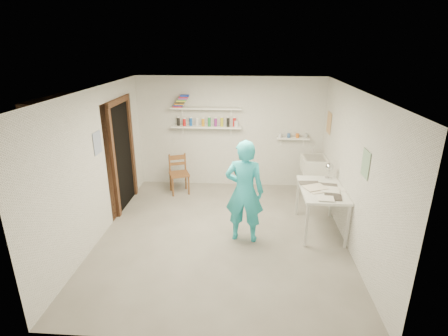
# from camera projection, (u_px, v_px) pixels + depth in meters

# --- Properties ---
(floor) EXTENTS (4.00, 4.50, 0.02)m
(floor) POSITION_uv_depth(u_px,v_px,m) (222.00, 235.00, 5.88)
(floor) COLOR slate
(floor) RESTS_ON ground
(ceiling) EXTENTS (4.00, 4.50, 0.02)m
(ceiling) POSITION_uv_depth(u_px,v_px,m) (222.00, 89.00, 5.06)
(ceiling) COLOR silver
(ceiling) RESTS_ON wall_back
(wall_back) EXTENTS (4.00, 0.02, 2.40)m
(wall_back) POSITION_uv_depth(u_px,v_px,m) (230.00, 133.00, 7.59)
(wall_back) COLOR silver
(wall_back) RESTS_ON ground
(wall_front) EXTENTS (4.00, 0.02, 2.40)m
(wall_front) POSITION_uv_depth(u_px,v_px,m) (205.00, 247.00, 3.35)
(wall_front) COLOR silver
(wall_front) RESTS_ON ground
(wall_left) EXTENTS (0.02, 4.50, 2.40)m
(wall_left) POSITION_uv_depth(u_px,v_px,m) (97.00, 165.00, 5.60)
(wall_left) COLOR silver
(wall_left) RESTS_ON ground
(wall_right) EXTENTS (0.02, 4.50, 2.40)m
(wall_right) POSITION_uv_depth(u_px,v_px,m) (353.00, 171.00, 5.33)
(wall_right) COLOR silver
(wall_right) RESTS_ON ground
(doorway_recess) EXTENTS (0.02, 0.90, 2.00)m
(doorway_recess) POSITION_uv_depth(u_px,v_px,m) (122.00, 156.00, 6.65)
(doorway_recess) COLOR black
(doorway_recess) RESTS_ON wall_left
(corridor_box) EXTENTS (1.40, 1.50, 2.10)m
(corridor_box) POSITION_uv_depth(u_px,v_px,m) (86.00, 153.00, 6.68)
(corridor_box) COLOR brown
(corridor_box) RESTS_ON ground
(door_lintel) EXTENTS (0.06, 1.05, 0.10)m
(door_lintel) POSITION_uv_depth(u_px,v_px,m) (118.00, 101.00, 6.29)
(door_lintel) COLOR brown
(door_lintel) RESTS_ON wall_left
(door_jamb_near) EXTENTS (0.06, 0.10, 2.00)m
(door_jamb_near) POSITION_uv_depth(u_px,v_px,m) (114.00, 165.00, 6.18)
(door_jamb_near) COLOR brown
(door_jamb_near) RESTS_ON ground
(door_jamb_far) EXTENTS (0.06, 0.10, 2.00)m
(door_jamb_far) POSITION_uv_depth(u_px,v_px,m) (132.00, 149.00, 7.12)
(door_jamb_far) COLOR brown
(door_jamb_far) RESTS_ON ground
(shelf_lower) EXTENTS (1.50, 0.22, 0.03)m
(shelf_lower) POSITION_uv_depth(u_px,v_px,m) (206.00, 127.00, 7.45)
(shelf_lower) COLOR white
(shelf_lower) RESTS_ON wall_back
(shelf_upper) EXTENTS (1.50, 0.22, 0.03)m
(shelf_upper) POSITION_uv_depth(u_px,v_px,m) (206.00, 108.00, 7.31)
(shelf_upper) COLOR white
(shelf_upper) RESTS_ON wall_back
(ledge_shelf) EXTENTS (0.70, 0.14, 0.03)m
(ledge_shelf) POSITION_uv_depth(u_px,v_px,m) (293.00, 138.00, 7.44)
(ledge_shelf) COLOR white
(ledge_shelf) RESTS_ON wall_back
(poster_left) EXTENTS (0.01, 0.28, 0.36)m
(poster_left) POSITION_uv_depth(u_px,v_px,m) (97.00, 143.00, 5.52)
(poster_left) COLOR #334C7F
(poster_left) RESTS_ON wall_left
(poster_right_a) EXTENTS (0.01, 0.34, 0.42)m
(poster_right_a) POSITION_uv_depth(u_px,v_px,m) (329.00, 123.00, 6.91)
(poster_right_a) COLOR #995933
(poster_right_a) RESTS_ON wall_right
(poster_right_b) EXTENTS (0.01, 0.30, 0.38)m
(poster_right_b) POSITION_uv_depth(u_px,v_px,m) (366.00, 164.00, 4.72)
(poster_right_b) COLOR #3F724C
(poster_right_b) RESTS_ON wall_right
(belfast_sink) EXTENTS (0.48, 0.60, 0.30)m
(belfast_sink) POSITION_uv_depth(u_px,v_px,m) (314.00, 165.00, 7.12)
(belfast_sink) COLOR white
(belfast_sink) RESTS_ON wall_right
(man) EXTENTS (0.66, 0.47, 1.68)m
(man) POSITION_uv_depth(u_px,v_px,m) (244.00, 192.00, 5.48)
(man) COLOR #27B5C5
(man) RESTS_ON ground
(wall_clock) EXTENTS (0.30, 0.07, 0.30)m
(wall_clock) POSITION_uv_depth(u_px,v_px,m) (243.00, 170.00, 5.59)
(wall_clock) COLOR beige
(wall_clock) RESTS_ON man
(wooden_chair) EXTENTS (0.50, 0.49, 0.85)m
(wooden_chair) POSITION_uv_depth(u_px,v_px,m) (179.00, 174.00, 7.38)
(wooden_chair) COLOR brown
(wooden_chair) RESTS_ON ground
(work_table) EXTENTS (0.70, 1.17, 0.78)m
(work_table) POSITION_uv_depth(u_px,v_px,m) (320.00, 210.00, 5.89)
(work_table) COLOR silver
(work_table) RESTS_ON ground
(desk_lamp) EXTENTS (0.15, 0.15, 0.15)m
(desk_lamp) POSITION_uv_depth(u_px,v_px,m) (330.00, 167.00, 6.11)
(desk_lamp) COLOR silver
(desk_lamp) RESTS_ON work_table
(spray_cans) EXTENTS (1.32, 0.06, 0.17)m
(spray_cans) POSITION_uv_depth(u_px,v_px,m) (206.00, 122.00, 7.41)
(spray_cans) COLOR black
(spray_cans) RESTS_ON shelf_lower
(book_stack) EXTENTS (0.34, 0.14, 0.25)m
(book_stack) POSITION_uv_depth(u_px,v_px,m) (181.00, 101.00, 7.30)
(book_stack) COLOR red
(book_stack) RESTS_ON shelf_upper
(ledge_pots) EXTENTS (0.48, 0.07, 0.09)m
(ledge_pots) POSITION_uv_depth(u_px,v_px,m) (293.00, 136.00, 7.42)
(ledge_pots) COLOR silver
(ledge_pots) RESTS_ON ledge_shelf
(papers) EXTENTS (0.30, 0.22, 0.03)m
(papers) POSITION_uv_depth(u_px,v_px,m) (323.00, 188.00, 5.76)
(papers) COLOR silver
(papers) RESTS_ON work_table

